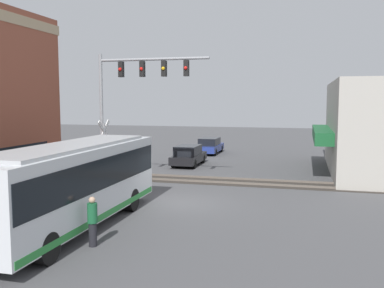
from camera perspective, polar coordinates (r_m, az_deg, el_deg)
name	(u,v)px	position (r m, az deg, el deg)	size (l,w,h in m)	color
ground_plane	(180,203)	(20.89, -1.62, -7.87)	(120.00, 120.00, 0.00)	#4C4C4F
city_bus	(73,182)	(17.07, -15.61, -4.96)	(10.56, 2.59, 3.29)	silver
traffic_signal_gantry	(133,87)	(25.55, -7.91, 7.60)	(0.42, 6.75, 7.72)	gray
crossing_signal	(104,145)	(25.93, -11.63, -0.17)	(1.41, 1.18, 3.81)	gray
rail_track_near	(207,180)	(26.56, 2.06, -4.86)	(2.60, 60.00, 0.15)	#332D28
parked_car_black	(189,156)	(32.71, -0.47, -1.62)	(4.59, 1.82, 1.55)	black
parked_car_blue	(210,146)	(40.01, 2.39, -0.29)	(4.68, 1.82, 1.50)	navy
pedestrian_at_crossing	(113,170)	(25.73, -10.45, -3.43)	(0.34, 0.34, 1.68)	#2D3351
pedestrian_near_bus	(92,221)	(15.07, -13.13, -9.98)	(0.34, 0.34, 1.72)	black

